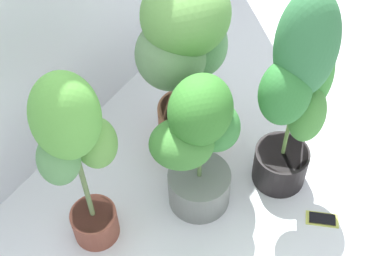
% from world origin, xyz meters
% --- Properties ---
extents(ground_plane, '(8.00, 8.00, 0.00)m').
position_xyz_m(ground_plane, '(0.00, 0.00, 0.00)').
color(ground_plane, silver).
rests_on(ground_plane, ground).
extents(potted_plant_front_right, '(0.39, 0.29, 1.05)m').
position_xyz_m(potted_plant_front_right, '(0.35, -0.13, 0.57)').
color(potted_plant_front_right, black).
rests_on(potted_plant_front_right, ground).
extents(potted_plant_back_right, '(0.51, 0.45, 0.94)m').
position_xyz_m(potted_plant_back_right, '(0.30, 0.36, 0.58)').
color(potted_plant_back_right, brown).
rests_on(potted_plant_back_right, ground).
extents(potted_plant_back_left, '(0.34, 0.28, 0.94)m').
position_xyz_m(potted_plant_back_left, '(-0.34, 0.39, 0.59)').
color(potted_plant_back_left, brown).
rests_on(potted_plant_back_left, ground).
extents(potted_plant_center, '(0.43, 0.33, 0.74)m').
position_xyz_m(potted_plant_center, '(0.04, 0.12, 0.41)').
color(potted_plant_center, slate).
rests_on(potted_plant_center, ground).
extents(cell_phone, '(0.12, 0.16, 0.01)m').
position_xyz_m(cell_phone, '(0.25, -0.39, 0.00)').
color(cell_phone, '#C7D053').
rests_on(cell_phone, ground).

